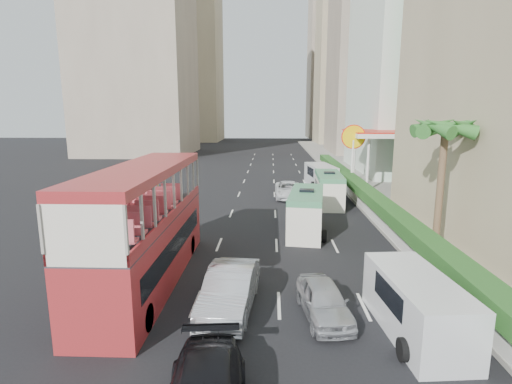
{
  "coord_description": "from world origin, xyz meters",
  "views": [
    {
      "loc": [
        -0.75,
        -16.09,
        7.19
      ],
      "look_at": [
        -1.5,
        4.0,
        3.2
      ],
      "focal_mm": 28.0,
      "sensor_mm": 36.0,
      "label": 1
    }
  ],
  "objects_px": {
    "minibus_near": "(306,212)",
    "minibus_far": "(329,189)",
    "shell_station": "(381,159)",
    "panel_van_far": "(321,176)",
    "van_asset": "(289,197)",
    "car_silver_lane_a": "(230,309)",
    "car_silver_lane_b": "(323,317)",
    "palm_tree": "(440,190)",
    "double_decker_bus": "(146,225)",
    "panel_van_near": "(416,305)"
  },
  "relations": [
    {
      "from": "minibus_near",
      "to": "minibus_far",
      "type": "bearing_deg",
      "value": 80.13
    },
    {
      "from": "car_silver_lane_a",
      "to": "panel_van_near",
      "type": "relative_size",
      "value": 0.99
    },
    {
      "from": "car_silver_lane_b",
      "to": "shell_station",
      "type": "height_order",
      "value": "shell_station"
    },
    {
      "from": "van_asset",
      "to": "minibus_far",
      "type": "relative_size",
      "value": 0.86
    },
    {
      "from": "car_silver_lane_b",
      "to": "panel_van_near",
      "type": "relative_size",
      "value": 0.77
    },
    {
      "from": "shell_station",
      "to": "panel_van_far",
      "type": "bearing_deg",
      "value": 177.0
    },
    {
      "from": "car_silver_lane_a",
      "to": "minibus_far",
      "type": "height_order",
      "value": "minibus_far"
    },
    {
      "from": "car_silver_lane_a",
      "to": "panel_van_far",
      "type": "bearing_deg",
      "value": 80.85
    },
    {
      "from": "double_decker_bus",
      "to": "panel_van_far",
      "type": "xyz_separation_m",
      "value": [
        10.22,
        23.3,
        -1.47
      ]
    },
    {
      "from": "panel_van_far",
      "to": "double_decker_bus",
      "type": "bearing_deg",
      "value": -121.96
    },
    {
      "from": "palm_tree",
      "to": "minibus_far",
      "type": "bearing_deg",
      "value": 109.4
    },
    {
      "from": "double_decker_bus",
      "to": "minibus_far",
      "type": "distance_m",
      "value": 18.15
    },
    {
      "from": "double_decker_bus",
      "to": "minibus_far",
      "type": "xyz_separation_m",
      "value": [
        9.86,
        15.18,
        -1.28
      ]
    },
    {
      "from": "van_asset",
      "to": "panel_van_near",
      "type": "relative_size",
      "value": 1.0
    },
    {
      "from": "car_silver_lane_b",
      "to": "panel_van_far",
      "type": "height_order",
      "value": "panel_van_far"
    },
    {
      "from": "double_decker_bus",
      "to": "car_silver_lane_a",
      "type": "xyz_separation_m",
      "value": [
        3.77,
        -2.39,
        -2.53
      ]
    },
    {
      "from": "van_asset",
      "to": "panel_van_far",
      "type": "distance_m",
      "value": 6.6
    },
    {
      "from": "minibus_near",
      "to": "minibus_far",
      "type": "xyz_separation_m",
      "value": [
        2.43,
        7.63,
        -0.02
      ]
    },
    {
      "from": "panel_van_far",
      "to": "minibus_far",
      "type": "bearing_deg",
      "value": -100.82
    },
    {
      "from": "minibus_near",
      "to": "minibus_far",
      "type": "distance_m",
      "value": 8.01
    },
    {
      "from": "double_decker_bus",
      "to": "van_asset",
      "type": "distance_m",
      "value": 19.19
    },
    {
      "from": "car_silver_lane_b",
      "to": "panel_van_near",
      "type": "bearing_deg",
      "value": -25.77
    },
    {
      "from": "minibus_far",
      "to": "panel_van_far",
      "type": "xyz_separation_m",
      "value": [
        0.36,
        8.12,
        -0.19
      ]
    },
    {
      "from": "panel_van_far",
      "to": "shell_station",
      "type": "xyz_separation_m",
      "value": [
        5.78,
        -0.3,
        1.69
      ]
    },
    {
      "from": "panel_van_near",
      "to": "shell_station",
      "type": "height_order",
      "value": "shell_station"
    },
    {
      "from": "minibus_near",
      "to": "panel_van_far",
      "type": "bearing_deg",
      "value": 87.76
    },
    {
      "from": "van_asset",
      "to": "panel_van_far",
      "type": "bearing_deg",
      "value": 57.62
    },
    {
      "from": "palm_tree",
      "to": "shell_station",
      "type": "distance_m",
      "value": 19.14
    },
    {
      "from": "panel_van_near",
      "to": "panel_van_far",
      "type": "distance_m",
      "value": 27.07
    },
    {
      "from": "panel_van_near",
      "to": "car_silver_lane_a",
      "type": "bearing_deg",
      "value": 162.31
    },
    {
      "from": "minibus_far",
      "to": "minibus_near",
      "type": "bearing_deg",
      "value": -105.41
    },
    {
      "from": "minibus_far",
      "to": "shell_station",
      "type": "relative_size",
      "value": 0.7
    },
    {
      "from": "car_silver_lane_a",
      "to": "car_silver_lane_b",
      "type": "distance_m",
      "value": 3.43
    },
    {
      "from": "van_asset",
      "to": "car_silver_lane_a",
      "type": "bearing_deg",
      "value": -99.29
    },
    {
      "from": "car_silver_lane_b",
      "to": "minibus_far",
      "type": "bearing_deg",
      "value": 73.72
    },
    {
      "from": "car_silver_lane_b",
      "to": "palm_tree",
      "type": "height_order",
      "value": "palm_tree"
    },
    {
      "from": "panel_van_far",
      "to": "shell_station",
      "type": "height_order",
      "value": "shell_station"
    },
    {
      "from": "panel_van_near",
      "to": "shell_station",
      "type": "xyz_separation_m",
      "value": [
        5.93,
        26.77,
        1.77
      ]
    },
    {
      "from": "minibus_near",
      "to": "palm_tree",
      "type": "bearing_deg",
      "value": -21.33
    },
    {
      "from": "van_asset",
      "to": "minibus_far",
      "type": "height_order",
      "value": "minibus_far"
    },
    {
      "from": "panel_van_near",
      "to": "van_asset",
      "type": "bearing_deg",
      "value": 93.3
    },
    {
      "from": "panel_van_far",
      "to": "car_silver_lane_a",
      "type": "bearing_deg",
      "value": -112.37
    },
    {
      "from": "car_silver_lane_a",
      "to": "minibus_near",
      "type": "bearing_deg",
      "value": 74.77
    },
    {
      "from": "double_decker_bus",
      "to": "shell_station",
      "type": "height_order",
      "value": "shell_station"
    },
    {
      "from": "double_decker_bus",
      "to": "car_silver_lane_b",
      "type": "height_order",
      "value": "double_decker_bus"
    },
    {
      "from": "double_decker_bus",
      "to": "panel_van_near",
      "type": "height_order",
      "value": "double_decker_bus"
    },
    {
      "from": "car_silver_lane_a",
      "to": "minibus_far",
      "type": "xyz_separation_m",
      "value": [
        6.09,
        17.57,
        1.25
      ]
    },
    {
      "from": "double_decker_bus",
      "to": "minibus_far",
      "type": "relative_size",
      "value": 1.95
    },
    {
      "from": "car_silver_lane_a",
      "to": "car_silver_lane_b",
      "type": "height_order",
      "value": "car_silver_lane_a"
    },
    {
      "from": "car_silver_lane_a",
      "to": "panel_van_near",
      "type": "height_order",
      "value": "panel_van_near"
    }
  ]
}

